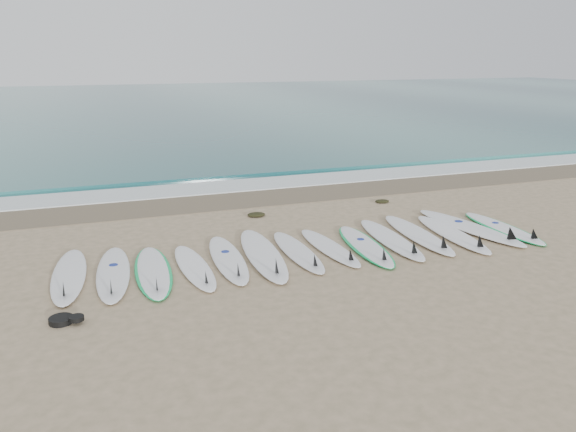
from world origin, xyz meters
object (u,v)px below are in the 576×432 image
object	(u,v)px
surfboard_7	(331,248)
surfboard_13	(504,228)
surfboard_0	(69,276)
leash_coil	(64,320)

from	to	relation	value
surfboard_7	surfboard_13	size ratio (longest dim) A/B	0.96
surfboard_0	surfboard_13	world-z (taller)	surfboard_0
surfboard_7	surfboard_13	distance (m)	3.86
surfboard_0	leash_coil	size ratio (longest dim) A/B	5.58
surfboard_13	leash_coil	xyz separation A→B (m)	(-8.42, -1.36, 0.00)
surfboard_0	surfboard_7	size ratio (longest dim) A/B	1.11
surfboard_7	surfboard_13	bearing A→B (deg)	-3.57
surfboard_0	leash_coil	world-z (taller)	surfboard_0
surfboard_13	leash_coil	size ratio (longest dim) A/B	5.25
surfboard_0	leash_coil	xyz separation A→B (m)	(-0.03, -1.62, -0.01)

